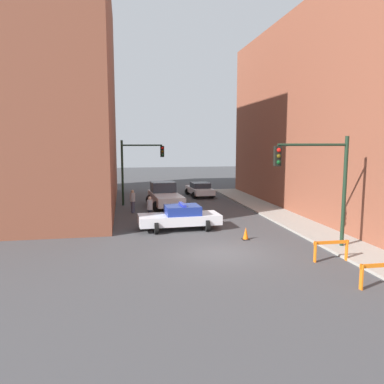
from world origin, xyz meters
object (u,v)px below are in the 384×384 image
Objects in this scene: white_truck at (165,196)px; barrier_mid at (331,247)px; traffic_light_far at (136,163)px; parked_car_near at (200,189)px; pedestrian_corner at (133,201)px; pedestrian_crossing at (150,209)px; traffic_light_near at (322,175)px; traffic_cone at (246,234)px; police_car at (180,217)px; barrier_front at (381,271)px.

white_truck reaches higher than barrier_mid.
traffic_light_far is 7.62m from parked_car_near.
parked_car_near is 9.68m from pedestrian_corner.
pedestrian_crossing is (0.57, -6.92, -2.54)m from traffic_light_far.
white_truck is 3.23m from pedestrian_corner.
traffic_cone is at bearing 140.90° from traffic_light_near.
white_truck reaches higher than parked_car_near.
pedestrian_crossing is 11.60m from barrier_mid.
pedestrian_corner is (-2.57, 5.70, 0.14)m from police_car.
pedestrian_crossing is at bearing 127.17° from barrier_mid.
white_truck is 6.53m from parked_car_near.
traffic_light_far is 3.25× the size of barrier_mid.
barrier_mid is (1.58, -20.00, -0.06)m from parked_car_near.
pedestrian_crossing is at bearing -85.29° from traffic_light_far.
traffic_light_far is 3.13× the size of pedestrian_crossing.
police_car is at bearing -109.78° from parked_car_near.
parked_car_near is at bearing 87.05° from traffic_cone.
police_car is 7.27× the size of traffic_cone.
traffic_light_far reaches higher than pedestrian_crossing.
barrier_front is 1.00× the size of barrier_mid.
pedestrian_crossing is 6.92m from traffic_cone.
white_truck is at bearing -33.74° from traffic_light_far.
pedestrian_crossing reaches higher than traffic_cone.
pedestrian_crossing is 1.04× the size of barrier_mid.
police_car is at bearing 118.56° from barrier_front.
traffic_light_near reaches higher than white_truck.
parked_car_near is at bearing -60.92° from pedestrian_crossing.
police_car is at bearing 78.19° from pedestrian_corner.
pedestrian_crossing reaches higher than barrier_front.
police_car is 2.72m from pedestrian_crossing.
police_car is 6.25m from pedestrian_corner.
pedestrian_crossing and pedestrian_corner have the same top height.
traffic_light_far is at bearing -150.67° from parked_car_near.
traffic_light_near reaches higher than traffic_cone.
police_car is at bearing 138.10° from traffic_light_near.
pedestrian_crossing is (-1.60, 2.20, 0.14)m from police_car.
white_truck is at bearing 107.25° from barrier_front.
traffic_cone is (-0.82, -15.90, -0.36)m from parked_car_near.
white_truck is 3.45× the size of barrier_mid.
pedestrian_crossing reaches higher than barrier_mid.
parked_car_near is 2.75× the size of barrier_front.
traffic_light_far is 7.39m from pedestrian_crossing.
traffic_light_far is at bearing 142.31° from white_truck.
barrier_front and barrier_mid have the same top height.
barrier_mid is at bearing 85.97° from pedestrian_corner.
traffic_light_near reaches higher than traffic_light_far.
traffic_cone is at bearing -136.67° from police_car.
traffic_cone is (5.18, -12.06, -3.08)m from traffic_light_far.
pedestrian_crossing is 1.04× the size of barrier_front.
police_car is 1.09× the size of parked_car_near.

